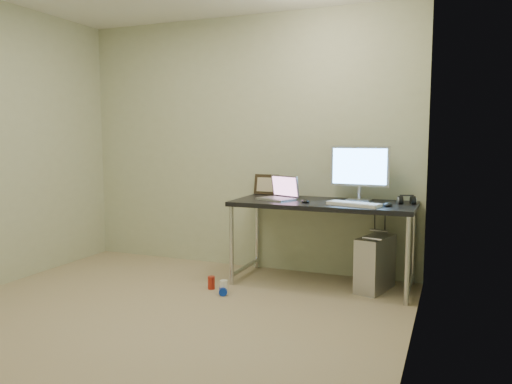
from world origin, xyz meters
The scene contains 18 objects.
floor centered at (0.00, 0.00, 0.00)m, with size 3.50×3.50×0.00m, color tan.
wall_back centered at (0.00, 1.75, 1.25)m, with size 3.50×0.02×2.50m, color beige.
wall_right centered at (1.75, 0.00, 1.25)m, with size 0.02×3.50×2.50m, color beige.
desk centered at (0.91, 1.40, 0.67)m, with size 1.59×0.69×0.75m.
tower_computer centered at (1.37, 1.41, 0.24)m, with size 0.31×0.48×0.50m.
cable_a centered at (1.32, 1.70, 0.40)m, with size 0.01×0.01×0.70m, color black.
cable_b centered at (1.41, 1.68, 0.38)m, with size 0.01×0.01×0.72m, color black.
can_red centered at (0.05, 0.91, 0.06)m, with size 0.06×0.06×0.11m, color #AF2818.
can_white centered at (0.21, 0.81, 0.06)m, with size 0.07×0.07×0.12m, color white.
can_blue centered at (0.21, 0.81, 0.03)m, with size 0.07×0.07×0.13m, color #0C33C3.
laptop centered at (0.50, 1.40, 0.80)m, with size 0.38×0.35×0.21m.
monitor centered at (1.19, 1.57, 1.04)m, with size 0.52×0.16×0.49m.
keyboard centered at (1.21, 1.24, 0.76)m, with size 0.44×0.14×0.03m, color white.
mouse_right centered at (1.47, 1.31, 0.77)m, with size 0.07×0.12×0.04m, color black.
mouse_left centered at (0.78, 1.28, 0.77)m, with size 0.07×0.11×0.04m, color black.
headphones centered at (1.60, 1.51, 0.78)m, with size 0.17×0.10×0.10m.
picture_frame centered at (0.25, 1.73, 0.85)m, with size 0.25×0.03×0.20m, color black.
webcam centered at (0.49, 1.64, 0.85)m, with size 0.05×0.04×0.13m.
Camera 1 is at (1.98, -2.87, 1.32)m, focal length 35.00 mm.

